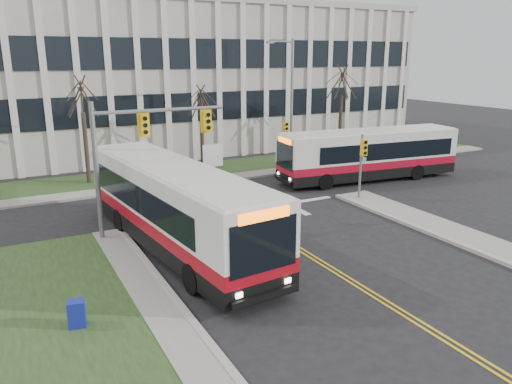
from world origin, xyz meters
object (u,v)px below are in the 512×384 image
Objects in this scene: bus_cross at (369,156)px; newspaper_box_blue at (77,315)px; streetlight at (290,97)px; bus_main at (175,209)px; directory_sign at (213,156)px.

bus_cross is 22.97m from newspaper_box_blue.
bus_main is (-12.67, -11.50, -3.41)m from streetlight.
newspaper_box_blue is at bearing -124.05° from directory_sign.
bus_main is at bearing -137.78° from streetlight.
streetlight is at bearing 36.36° from bus_main.
directory_sign is at bearing -124.26° from bus_cross.
bus_main is 7.07m from newspaper_box_blue.
directory_sign is at bearing 54.98° from bus_main.
streetlight is 0.69× the size of bus_main.
directory_sign is 14.67m from bus_main.
bus_main is 1.09× the size of bus_cross.
newspaper_box_blue is at bearing -140.25° from bus_main.
bus_cross is (8.25, -6.99, 0.47)m from directory_sign.
bus_cross is at bearing 14.80° from bus_main.
streetlight is 6.96m from directory_sign.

